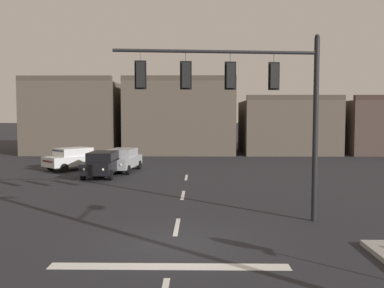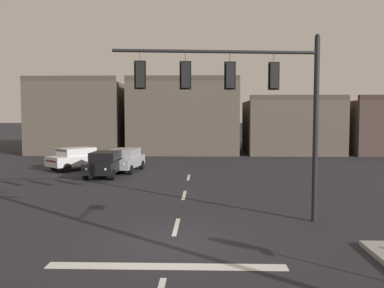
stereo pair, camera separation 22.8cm
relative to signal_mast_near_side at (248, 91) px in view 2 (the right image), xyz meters
name	(u,v)px [view 2 (the right image)]	position (x,y,z in m)	size (l,w,h in m)	color
ground_plane	(172,244)	(-2.58, -2.66, -4.87)	(400.00, 400.00, 0.00)	#232328
stop_bar_paint	(166,266)	(-2.58, -4.66, -4.86)	(6.40, 0.50, 0.01)	silver
lane_centreline	(176,227)	(-2.58, -0.66, -4.86)	(0.16, 26.40, 0.01)	silver
signal_mast_near_side	(248,91)	(0.00, 0.00, 0.00)	(7.51, 0.96, 6.98)	black
car_lot_nearside	(105,163)	(-8.05, 11.69, -4.01)	(1.98, 4.49, 1.61)	black
car_lot_middle	(125,159)	(-7.21, 14.18, -4.01)	(2.33, 4.60, 1.61)	#9EA0A5
car_lot_farside	(78,158)	(-10.88, 15.12, -4.01)	(4.26, 4.49, 1.61)	silver
building_row	(241,122)	(2.49, 31.02, -1.58)	(50.95, 13.59, 7.80)	brown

